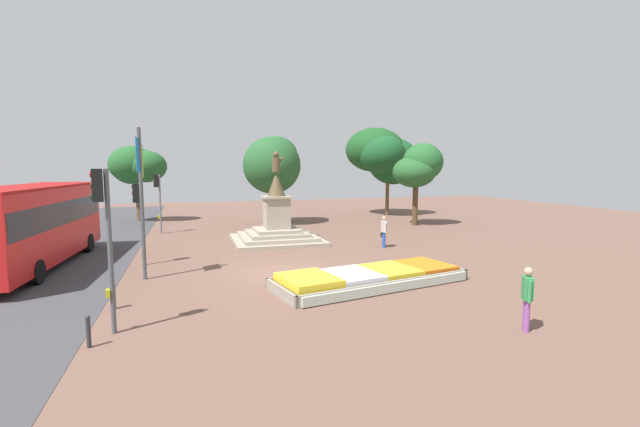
% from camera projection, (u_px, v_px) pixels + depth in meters
% --- Properties ---
extents(ground_plane, '(73.78, 73.78, 0.00)m').
position_uv_depth(ground_plane, '(282.00, 272.00, 17.18)').
color(ground_plane, brown).
extents(street_asphalt_strip, '(6.61, 64.56, 0.01)m').
position_uv_depth(street_asphalt_strip, '(11.00, 291.00, 14.46)').
color(street_asphalt_strip, '#3D3D42').
rests_on(street_asphalt_strip, ground_plane).
extents(flower_planter, '(7.43, 3.86, 0.59)m').
position_uv_depth(flower_planter, '(369.00, 278.00, 15.25)').
color(flower_planter, '#38281C').
rests_on(flower_planter, ground_plane).
extents(statue_monument, '(4.86, 4.86, 5.06)m').
position_uv_depth(statue_monument, '(277.00, 226.00, 24.14)').
color(statue_monument, '#9E9480').
rests_on(statue_monument, ground_plane).
extents(traffic_light_near_crossing, '(0.42, 0.31, 4.15)m').
position_uv_depth(traffic_light_near_crossing, '(104.00, 223.00, 10.48)').
color(traffic_light_near_crossing, '#4C5156').
rests_on(traffic_light_near_crossing, ground_plane).
extents(traffic_light_mid_block, '(0.41, 0.29, 3.50)m').
position_uv_depth(traffic_light_mid_block, '(139.00, 208.00, 18.06)').
color(traffic_light_mid_block, '#2D2D33').
rests_on(traffic_light_mid_block, ground_plane).
extents(traffic_light_far_corner, '(0.42, 0.30, 3.74)m').
position_uv_depth(traffic_light_far_corner, '(158.00, 193.00, 26.84)').
color(traffic_light_far_corner, slate).
rests_on(traffic_light_far_corner, ground_plane).
extents(banner_pole, '(0.17, 1.06, 5.62)m').
position_uv_depth(banner_pole, '(142.00, 197.00, 15.70)').
color(banner_pole, '#4C5156').
rests_on(banner_pole, ground_plane).
extents(city_bus, '(3.20, 10.29, 3.43)m').
position_uv_depth(city_bus, '(32.00, 221.00, 17.59)').
color(city_bus, red).
rests_on(city_bus, ground_plane).
extents(pedestrian_with_handbag, '(0.28, 0.73, 1.64)m').
position_uv_depth(pedestrian_with_handbag, '(384.00, 230.00, 22.35)').
color(pedestrian_with_handbag, '#264CA5').
rests_on(pedestrian_with_handbag, ground_plane).
extents(pedestrian_near_planter, '(0.38, 0.51, 1.67)m').
position_uv_depth(pedestrian_near_planter, '(527.00, 294.00, 10.88)').
color(pedestrian_near_planter, '#8C4C99').
rests_on(pedestrian_near_planter, ground_plane).
extents(kerb_bollard_south, '(0.11, 0.11, 0.78)m').
position_uv_depth(kerb_bollard_south, '(88.00, 331.00, 9.92)').
color(kerb_bollard_south, '#2D2D33').
rests_on(kerb_bollard_south, ground_plane).
extents(kerb_bollard_mid_a, '(0.16, 0.16, 0.78)m').
position_uv_depth(kerb_bollard_mid_a, '(113.00, 295.00, 12.63)').
color(kerb_bollard_mid_a, '#2D2D33').
rests_on(kerb_bollard_mid_a, ground_plane).
extents(park_tree_far_left, '(4.19, 4.44, 6.48)m').
position_uv_depth(park_tree_far_left, '(273.00, 163.00, 31.34)').
color(park_tree_far_left, brown).
rests_on(park_tree_far_left, ground_plane).
extents(park_tree_behind_statue, '(4.24, 3.38, 5.80)m').
position_uv_depth(park_tree_behind_statue, '(136.00, 166.00, 32.55)').
color(park_tree_behind_statue, brown).
rests_on(park_tree_behind_statue, ground_plane).
extents(park_tree_far_right, '(3.54, 3.42, 5.90)m').
position_uv_depth(park_tree_far_right, '(418.00, 168.00, 30.73)').
color(park_tree_far_right, '#4C3823').
rests_on(park_tree_far_right, ground_plane).
extents(park_tree_street_side, '(6.40, 6.03, 7.61)m').
position_uv_depth(park_tree_street_side, '(382.00, 155.00, 37.17)').
color(park_tree_street_side, brown).
rests_on(park_tree_street_side, ground_plane).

